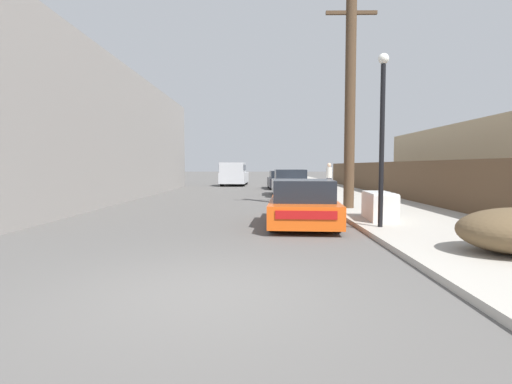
# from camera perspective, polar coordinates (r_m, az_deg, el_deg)

# --- Properties ---
(ground_plane) EXTENTS (220.00, 220.00, 0.00)m
(ground_plane) POSITION_cam_1_polar(r_m,az_deg,el_deg) (5.28, -7.22, -14.35)
(ground_plane) COLOR #595654
(sidewalk_curb) EXTENTS (4.20, 63.00, 0.12)m
(sidewalk_curb) POSITION_cam_1_polar(r_m,az_deg,el_deg) (28.88, 10.01, 0.56)
(sidewalk_curb) COLOR #ADA89E
(sidewalk_curb) RESTS_ON ground
(discarded_fridge) EXTENTS (0.81, 1.79, 0.79)m
(discarded_fridge) POSITION_cam_1_polar(r_m,az_deg,el_deg) (11.86, 17.20, -1.91)
(discarded_fridge) COLOR silver
(discarded_fridge) RESTS_ON sidewalk_curb
(parked_sports_car_red) EXTENTS (2.07, 4.27, 1.27)m
(parked_sports_car_red) POSITION_cam_1_polar(r_m,az_deg,el_deg) (11.11, 6.73, -1.77)
(parked_sports_car_red) COLOR #E05114
(parked_sports_car_red) RESTS_ON ground
(car_parked_mid) EXTENTS (1.92, 4.09, 1.44)m
(car_parked_mid) POSITION_cam_1_polar(r_m,az_deg,el_deg) (22.19, 4.86, 1.23)
(car_parked_mid) COLOR silver
(car_parked_mid) RESTS_ON ground
(car_parked_far) EXTENTS (2.00, 4.15, 1.28)m
(car_parked_far) POSITION_cam_1_polar(r_m,az_deg,el_deg) (28.77, 3.63, 1.68)
(car_parked_far) COLOR black
(car_parked_far) RESTS_ON ground
(pickup_truck) EXTENTS (2.19, 5.31, 1.91)m
(pickup_truck) POSITION_cam_1_polar(r_m,az_deg,el_deg) (33.20, -3.17, 2.56)
(pickup_truck) COLOR silver
(pickup_truck) RESTS_ON ground
(utility_pole) EXTENTS (1.80, 0.38, 7.67)m
(utility_pole) POSITION_cam_1_polar(r_m,az_deg,el_deg) (15.00, 13.30, 12.82)
(utility_pole) COLOR #4C3826
(utility_pole) RESTS_ON sidewalk_curb
(street_lamp) EXTENTS (0.26, 0.26, 4.25)m
(street_lamp) POSITION_cam_1_polar(r_m,az_deg,el_deg) (10.39, 17.58, 8.96)
(street_lamp) COLOR black
(street_lamp) RESTS_ON sidewalk_curb
(wooden_fence) EXTENTS (0.08, 33.32, 1.73)m
(wooden_fence) POSITION_cam_1_polar(r_m,az_deg,el_deg) (21.01, 19.01, 1.76)
(wooden_fence) COLOR brown
(wooden_fence) RESTS_ON sidewalk_curb
(building_left_block) EXTENTS (7.00, 22.82, 6.22)m
(building_left_block) POSITION_cam_1_polar(r_m,az_deg,el_deg) (22.62, -24.67, 7.13)
(building_left_block) COLOR gray
(building_left_block) RESTS_ON ground
(building_right_house) EXTENTS (6.00, 15.39, 3.58)m
(building_right_house) POSITION_cam_1_polar(r_m,az_deg,el_deg) (22.64, 32.48, 3.55)
(building_right_house) COLOR tan
(building_right_house) RESTS_ON ground
(pedestrian) EXTENTS (0.34, 0.34, 1.69)m
(pedestrian) POSITION_cam_1_polar(r_m,az_deg,el_deg) (23.78, 10.40, 2.12)
(pedestrian) COLOR #282D42
(pedestrian) RESTS_ON sidewalk_curb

